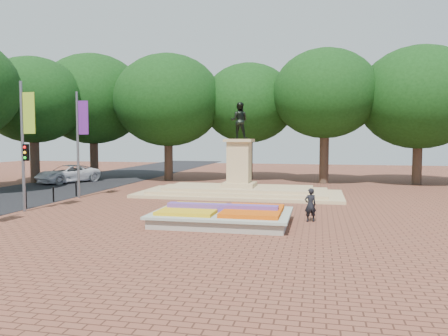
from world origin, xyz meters
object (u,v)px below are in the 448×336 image
object	(u,v)px
monument	(239,183)
van	(67,174)
flower_bed	(223,215)
pedestrian	(310,205)

from	to	relation	value
monument	van	bearing A→B (deg)	162.85
flower_bed	pedestrian	world-z (taller)	pedestrian
monument	flower_bed	bearing A→B (deg)	-84.13
flower_bed	pedestrian	distance (m)	4.20
van	flower_bed	bearing A→B (deg)	-17.20
van	pedestrian	size ratio (longest dim) A/B	3.51
monument	van	distance (m)	17.12
flower_bed	monument	size ratio (longest dim) A/B	0.45
monument	pedestrian	size ratio (longest dim) A/B	8.71
pedestrian	van	bearing A→B (deg)	-54.63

